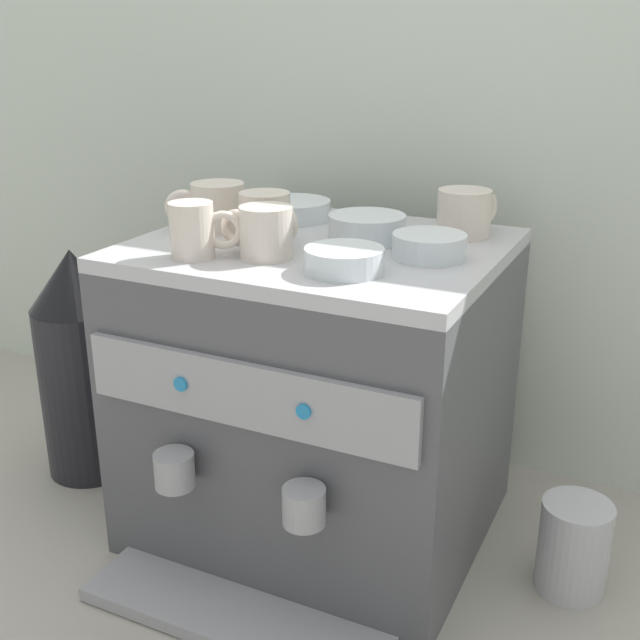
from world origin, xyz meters
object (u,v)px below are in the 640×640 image
coffee_grinder (82,363)px  ceramic_cup_4 (215,207)px  ceramic_cup_0 (264,232)px  milk_pitcher (574,546)px  ceramic_cup_2 (267,218)px  ceramic_bowl_0 (344,261)px  ceramic_bowl_1 (367,228)px  ceramic_bowl_2 (292,210)px  ceramic_cup_1 (195,230)px  ceramic_bowl_3 (429,247)px  ceramic_cup_3 (466,213)px  espresso_machine (319,392)px

coffee_grinder → ceramic_cup_4: bearing=5.8°
ceramic_cup_0 → milk_pitcher: 0.63m
ceramic_cup_0 → milk_pitcher: bearing=14.6°
ceramic_cup_2 → ceramic_bowl_0: 0.19m
ceramic_bowl_0 → coffee_grinder: 0.63m
ceramic_bowl_1 → ceramic_bowl_2: bearing=155.3°
ceramic_cup_1 → ceramic_cup_2: (0.04, 0.12, -0.00)m
ceramic_bowl_2 → coffee_grinder: (-0.35, -0.15, -0.28)m
ceramic_bowl_0 → ceramic_bowl_3: bearing=55.4°
ceramic_cup_3 → ceramic_bowl_2: bearing=-176.8°
ceramic_cup_1 → ceramic_cup_4: bearing=113.2°
coffee_grinder → milk_pitcher: coffee_grinder is taller
espresso_machine → ceramic_cup_1: ceramic_cup_1 is taller
ceramic_cup_2 → ceramic_bowl_3: (0.24, 0.02, -0.02)m
ceramic_cup_4 → ceramic_bowl_2: (0.07, 0.12, -0.02)m
ceramic_cup_3 → ceramic_cup_0: bearing=-131.9°
ceramic_bowl_2 → ceramic_bowl_3: bearing=-24.6°
ceramic_bowl_1 → milk_pitcher: bearing=-5.2°
ceramic_cup_1 → ceramic_bowl_1: ceramic_cup_1 is taller
ceramic_bowl_0 → milk_pitcher: (0.31, 0.13, -0.42)m
ceramic_bowl_1 → ceramic_bowl_3: size_ratio=1.13×
ceramic_bowl_2 → espresso_machine: bearing=-48.1°
ceramic_bowl_3 → milk_pitcher: size_ratio=0.72×
ceramic_cup_2 → ceramic_bowl_3: 0.24m
ceramic_cup_1 → coffee_grinder: (-0.34, 0.12, -0.31)m
espresso_machine → ceramic_cup_3: 0.36m
ceramic_bowl_3 → coffee_grinder: (-0.63, -0.02, -0.28)m
ceramic_bowl_0 → ceramic_bowl_2: same height
espresso_machine → ceramic_bowl_1: ceramic_bowl_1 is taller
ceramic_cup_0 → ceramic_bowl_3: (0.20, 0.09, -0.02)m
ceramic_cup_4 → ceramic_bowl_1: (0.24, 0.04, -0.02)m
milk_pitcher → ceramic_cup_4: bearing=-178.9°
ceramic_cup_3 → ceramic_bowl_2: 0.29m
coffee_grinder → milk_pitcher: bearing=2.6°
ceramic_cup_1 → ceramic_cup_3: ceramic_cup_1 is taller
ceramic_cup_3 → coffee_grinder: bearing=-165.6°
espresso_machine → ceramic_cup_1: bearing=-128.9°
ceramic_cup_0 → ceramic_cup_1: ceramic_cup_1 is taller
ceramic_cup_2 → ceramic_bowl_1: bearing=28.7°
espresso_machine → coffee_grinder: 0.46m
ceramic_bowl_2 → ceramic_bowl_3: ceramic_bowl_3 is taller
milk_pitcher → ceramic_bowl_2: bearing=168.1°
ceramic_bowl_0 → ceramic_bowl_3: 0.14m
ceramic_cup_2 → ceramic_cup_3: 0.30m
coffee_grinder → ceramic_bowl_2: bearing=22.8°
espresso_machine → ceramic_bowl_1: (0.06, 0.04, 0.26)m
ceramic_bowl_3 → coffee_grinder: bearing=-178.2°
ceramic_cup_1 → milk_pitcher: ceramic_cup_1 is taller
ceramic_bowl_2 → ceramic_cup_4: bearing=-120.6°
ceramic_cup_3 → ceramic_cup_2: bearing=-147.0°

